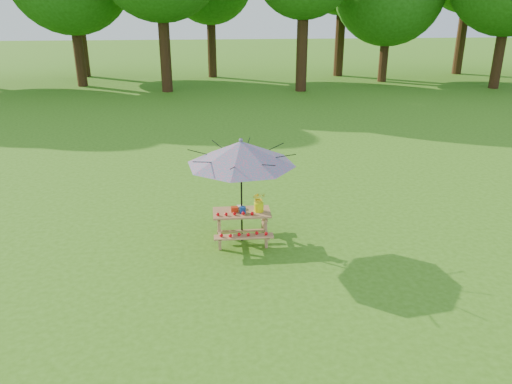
{
  "coord_description": "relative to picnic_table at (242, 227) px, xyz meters",
  "views": [
    {
      "loc": [
        -4.51,
        -6.98,
        4.81
      ],
      "look_at": [
        -3.61,
        2.56,
        1.1
      ],
      "focal_mm": 35.0,
      "sensor_mm": 36.0,
      "label": 1
    }
  ],
  "objects": [
    {
      "name": "flower_bucket",
      "position": [
        0.36,
        -0.01,
        0.57
      ],
      "size": [
        0.3,
        0.27,
        0.44
      ],
      "color": "#FBFF0D",
      "rests_on": "picnic_table"
    },
    {
      "name": "patio_umbrella",
      "position": [
        0.0,
        0.0,
        1.62
      ],
      "size": [
        2.69,
        2.69,
        2.25
      ],
      "color": "black",
      "rests_on": "ground"
    },
    {
      "name": "tomatoes_row",
      "position": [
        -0.15,
        -0.18,
        0.38
      ],
      "size": [
        0.77,
        0.13,
        0.07
      ],
      "primitive_type": null,
      "color": "red",
      "rests_on": "picnic_table"
    },
    {
      "name": "produce_bins",
      "position": [
        -0.05,
        0.02,
        0.4
      ],
      "size": [
        0.3,
        0.34,
        0.13
      ],
      "color": "red",
      "rests_on": "picnic_table"
    },
    {
      "name": "picnic_table",
      "position": [
        0.0,
        0.0,
        0.0
      ],
      "size": [
        1.2,
        1.32,
        0.67
      ],
      "color": "#AA754C",
      "rests_on": "ground"
    },
    {
      "name": "ground",
      "position": [
        3.91,
        -2.56,
        -0.33
      ],
      "size": [
        120.0,
        120.0,
        0.0
      ],
      "primitive_type": "plane",
      "color": "#3C7315",
      "rests_on": "ground"
    }
  ]
}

